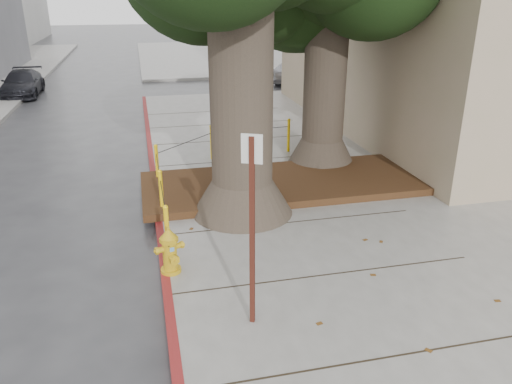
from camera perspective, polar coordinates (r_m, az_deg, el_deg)
ground at (r=8.08m, az=4.54°, el=-10.75°), size 140.00×140.00×0.00m
sidewalk_far at (r=37.60m, az=-0.50°, el=15.43°), size 16.00×20.00×0.15m
curb_red at (r=9.93m, az=-10.97°, el=-4.01°), size 0.14×26.00×0.16m
planter_bed at (r=11.56m, az=3.09°, el=1.01°), size 6.40×2.60×0.16m
bollard_ring at (r=11.52m, az=-6.02°, el=3.14°), size 3.79×5.39×0.95m
fire_hydrant at (r=8.08m, az=-9.83°, el=-6.60°), size 0.42×0.41×0.79m
signpost at (r=6.30m, az=-0.45°, el=-3.48°), size 0.25×0.13×2.65m
car_silver at (r=25.77m, az=5.21°, el=13.50°), size 3.63×1.73×1.20m
car_red at (r=28.38m, az=19.55°, el=13.05°), size 3.42×1.34×1.11m
car_dark at (r=25.02m, az=-25.16°, el=11.18°), size 1.56×3.75×1.08m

